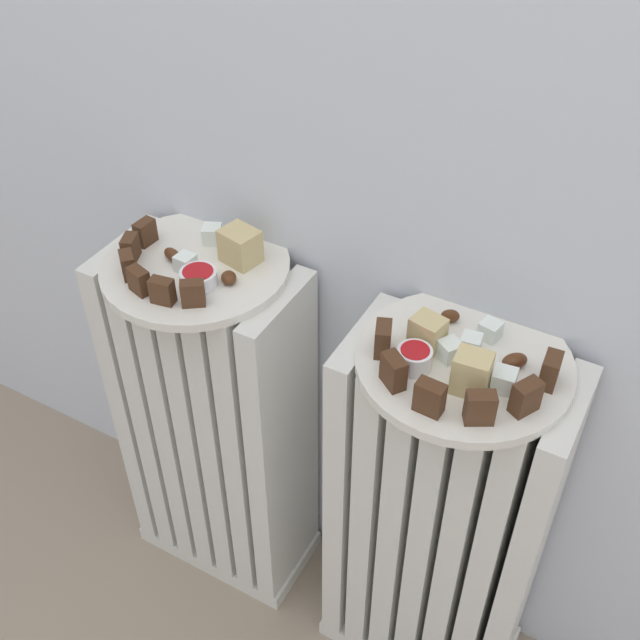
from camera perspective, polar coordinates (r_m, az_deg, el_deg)
The scene contains 33 objects.
radiator_left at distance 1.24m, azimuth -7.56°, elevation -7.93°, with size 0.29×0.15×0.61m.
radiator_right at distance 1.13m, azimuth 8.50°, elevation -14.73°, with size 0.29×0.15×0.61m.
plate_left at distance 1.03m, azimuth -9.08°, elevation 3.85°, with size 0.25×0.25×0.01m, color silver.
plate_right at distance 0.89m, azimuth 10.46°, elevation -3.07°, with size 0.25×0.25×0.01m, color silver.
dark_cake_slice_left_0 at distance 1.07m, azimuth -12.64°, elevation 6.26°, with size 0.03×0.02×0.03m, color #472B19.
dark_cake_slice_left_1 at distance 1.04m, azimuth -13.67°, elevation 5.15°, with size 0.03×0.02×0.03m, color #472B19.
dark_cake_slice_left_2 at distance 1.01m, azimuth -13.86°, elevation 3.92°, with size 0.03×0.02×0.03m, color #472B19.
dark_cake_slice_left_3 at distance 0.98m, azimuth -13.08°, elevation 2.81°, with size 0.03×0.02×0.03m, color #472B19.
dark_cake_slice_left_4 at distance 0.96m, azimuth -11.45°, elevation 2.09°, with size 0.03×0.02×0.03m, color #472B19.
dark_cake_slice_left_5 at distance 0.95m, azimuth -9.28°, elevation 1.94°, with size 0.03×0.02×0.03m, color #472B19.
marble_cake_slice_left_0 at distance 1.01m, azimuth -5.85°, elevation 5.39°, with size 0.05×0.04×0.05m, color tan.
turkish_delight_left_0 at distance 1.01m, azimuth -9.79°, elevation 4.12°, with size 0.02×0.02×0.02m, color white.
turkish_delight_left_1 at distance 1.05m, azimuth -7.88°, elevation 6.22°, with size 0.02×0.02×0.02m, color white.
medjool_date_left_0 at distance 0.98m, azimuth -6.68°, elevation 3.09°, with size 0.02×0.02×0.02m, color #4C2814.
medjool_date_left_1 at distance 1.05m, azimuth -6.47°, elevation 5.81°, with size 0.02×0.02×0.02m, color #4C2814.
medjool_date_left_2 at distance 1.03m, azimuth -10.74°, elevation 4.71°, with size 0.03×0.02×0.02m, color #4C2814.
jam_bowl_left at distance 0.98m, azimuth -8.86°, elevation 3.11°, with size 0.05×0.05×0.02m.
dark_cake_slice_right_0 at distance 0.87m, azimuth 4.62°, elevation -1.40°, with size 0.03×0.02×0.04m, color #472B19.
dark_cake_slice_right_1 at distance 0.84m, azimuth 5.39°, elevation -3.74°, with size 0.03×0.02×0.04m, color #472B19.
dark_cake_slice_right_2 at distance 0.81m, azimuth 8.01°, elevation -5.63°, with size 0.03×0.02×0.04m, color #472B19.
dark_cake_slice_right_3 at distance 0.81m, azimuth 11.61°, elevation -6.30°, with size 0.03×0.02×0.04m, color #472B19.
dark_cake_slice_right_4 at distance 0.83m, azimuth 14.81°, elevation -5.47°, with size 0.03×0.02×0.04m, color #472B19.
dark_cake_slice_right_5 at distance 0.87m, azimuth 16.47°, elevation -3.56°, with size 0.03×0.02×0.04m, color #472B19.
marble_cake_slice_right_0 at distance 0.84m, azimuth 11.01°, elevation -3.83°, with size 0.04×0.03×0.05m, color tan.
marble_cake_slice_right_1 at distance 0.89m, azimuth 7.86°, elevation -0.90°, with size 0.04×0.03×0.04m, color tan.
turkish_delight_right_0 at distance 0.86m, azimuth 13.29°, elevation -4.30°, with size 0.02×0.02×0.02m, color white.
turkish_delight_right_1 at distance 0.91m, azimuth 12.33°, elevation -0.74°, with size 0.02×0.02×0.02m, color white.
turkish_delight_right_2 at distance 0.88m, azimuth 9.47°, elevation -2.19°, with size 0.02×0.02×0.02m, color white.
turkish_delight_right_3 at distance 0.89m, azimuth 10.96°, elevation -1.74°, with size 0.02×0.02×0.02m, color white.
medjool_date_right_0 at distance 0.89m, azimuth 14.03°, elevation -2.92°, with size 0.03×0.02×0.02m, color #4C2814.
medjool_date_right_1 at distance 0.93m, azimuth 9.48°, elevation 0.28°, with size 0.02×0.01×0.02m, color #4C2814.
jam_bowl_right at distance 0.86m, azimuth 6.91°, elevation -2.73°, with size 0.04×0.04×0.03m.
fork at distance 0.86m, azimuth 11.38°, elevation -4.39°, with size 0.05×0.10×0.00m.
Camera 1 is at (0.35, -0.35, 1.23)m, focal length 43.82 mm.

